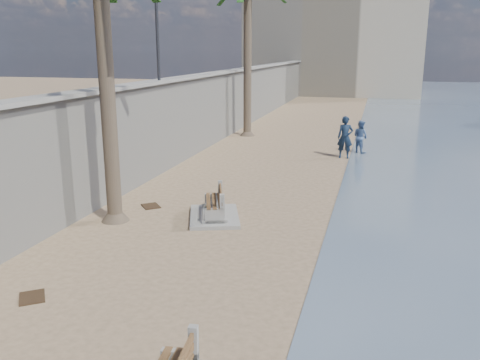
{
  "coord_description": "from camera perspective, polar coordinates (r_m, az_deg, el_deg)",
  "views": [
    {
      "loc": [
        3.16,
        -6.35,
        4.79
      ],
      "look_at": [
        -0.5,
        7.0,
        1.2
      ],
      "focal_mm": 38.0,
      "sensor_mm": 36.0,
      "label": 1
    }
  ],
  "objects": [
    {
      "name": "bench_far",
      "position": [
        14.73,
        -2.92,
        -2.94
      ],
      "size": [
        1.99,
        2.38,
        0.85
      ],
      "color": "gray",
      "rests_on": "ground_plane"
    },
    {
      "name": "seawall",
      "position": [
        27.81,
        -2.29,
        8.25
      ],
      "size": [
        0.45,
        70.0,
        3.5
      ],
      "primitive_type": "cube",
      "color": "gray",
      "rests_on": "ground_plane"
    },
    {
      "name": "wall_cap",
      "position": [
        27.68,
        -2.33,
        11.96
      ],
      "size": [
        0.8,
        70.0,
        0.12
      ],
      "primitive_type": "cube",
      "color": "gray",
      "rests_on": "seawall"
    },
    {
      "name": "debris_b",
      "position": [
        11.11,
        -22.31,
        -12.09
      ],
      "size": [
        0.74,
        0.76,
        0.03
      ],
      "primitive_type": "cube",
      "rotation": [
        0.0,
        0.0,
        5.36
      ],
      "color": "#382616",
      "rests_on": "ground_plane"
    },
    {
      "name": "person_b",
      "position": [
        24.64,
        13.37,
        4.95
      ],
      "size": [
        1.04,
        1.01,
        1.7
      ],
      "primitive_type": "imported",
      "rotation": [
        0.0,
        0.0,
        2.45
      ],
      "color": "#456190",
      "rests_on": "ground_plane"
    },
    {
      "name": "person_a",
      "position": [
        23.25,
        11.74,
        5.05
      ],
      "size": [
        0.82,
        0.58,
        2.16
      ],
      "primitive_type": "imported",
      "rotation": [
        0.0,
        0.0,
        0.07
      ],
      "color": "#132236",
      "rests_on": "ground_plane"
    },
    {
      "name": "debris_c",
      "position": [
        16.14,
        -9.97,
        -2.9
      ],
      "size": [
        0.77,
        0.78,
        0.03
      ],
      "primitive_type": "cube",
      "rotation": [
        0.0,
        0.0,
        5.42
      ],
      "color": "#382616",
      "rests_on": "ground_plane"
    },
    {
      "name": "end_building",
      "position": [
        58.62,
        10.7,
        16.46
      ],
      "size": [
        18.0,
        12.0,
        14.0
      ],
      "primitive_type": "cube",
      "color": "#B7AA93",
      "rests_on": "ground_plane"
    }
  ]
}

